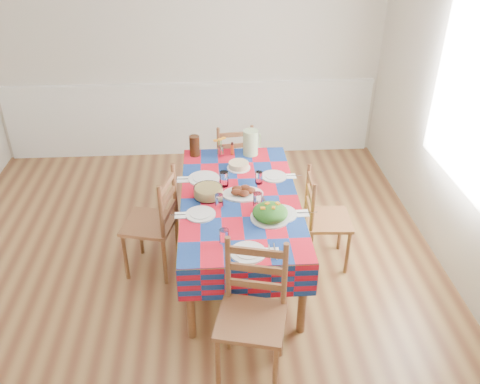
# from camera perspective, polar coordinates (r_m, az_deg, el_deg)

# --- Properties ---
(room) EXTENTS (4.58, 5.08, 2.78)m
(room) POSITION_cam_1_polar(r_m,az_deg,el_deg) (3.65, -7.02, 5.90)
(room) COLOR brown
(room) RESTS_ON ground
(wainscot) EXTENTS (4.41, 0.06, 0.92)m
(wainscot) POSITION_cam_1_polar(r_m,az_deg,el_deg) (6.27, -5.56, 8.38)
(wainscot) COLOR white
(wainscot) RESTS_ON room
(window_right) EXTENTS (0.00, 1.40, 1.40)m
(window_right) POSITION_cam_1_polar(r_m,az_deg,el_deg) (4.34, 24.31, 9.68)
(window_right) COLOR white
(window_right) RESTS_ON room
(dining_table) EXTENTS (0.97, 1.81, 0.70)m
(dining_table) POSITION_cam_1_polar(r_m,az_deg,el_deg) (4.21, -0.04, -1.40)
(dining_table) COLOR brown
(dining_table) RESTS_ON room
(setting_near_head) EXTENTS (0.42, 0.28, 0.12)m
(setting_near_head) POSITION_cam_1_polar(r_m,az_deg,el_deg) (3.57, 0.02, -6.16)
(setting_near_head) COLOR silver
(setting_near_head) RESTS_ON dining_table
(setting_left_near) EXTENTS (0.43, 0.26, 0.11)m
(setting_left_near) POSITION_cam_1_polar(r_m,az_deg,el_deg) (3.97, -3.76, -1.95)
(setting_left_near) COLOR silver
(setting_left_near) RESTS_ON dining_table
(setting_left_far) EXTENTS (0.50, 0.30, 0.13)m
(setting_left_far) POSITION_cam_1_polar(r_m,az_deg,el_deg) (4.38, -3.36, 1.51)
(setting_left_far) COLOR silver
(setting_left_far) RESTS_ON dining_table
(setting_right_near) EXTENTS (0.50, 0.29, 0.13)m
(setting_right_near) POSITION_cam_1_polar(r_m,az_deg,el_deg) (3.97, 3.68, -1.88)
(setting_right_near) COLOR silver
(setting_right_near) RESTS_ON dining_table
(setting_right_far) EXTENTS (0.43, 0.25, 0.11)m
(setting_right_far) POSITION_cam_1_polar(r_m,az_deg,el_deg) (4.42, 3.28, 1.72)
(setting_right_far) COLOR silver
(setting_right_far) RESTS_ON dining_table
(meat_platter) EXTENTS (0.34, 0.25, 0.07)m
(meat_platter) POSITION_cam_1_polar(r_m,az_deg,el_deg) (4.18, 0.29, -0.02)
(meat_platter) COLOR silver
(meat_platter) RESTS_ON dining_table
(salad_platter) EXTENTS (0.30, 0.30, 0.13)m
(salad_platter) POSITION_cam_1_polar(r_m,az_deg,el_deg) (3.88, 3.40, -2.37)
(salad_platter) COLOR silver
(salad_platter) RESTS_ON dining_table
(pasta_bowl) EXTENTS (0.24, 0.24, 0.09)m
(pasta_bowl) POSITION_cam_1_polar(r_m,az_deg,el_deg) (4.16, -3.59, 0.01)
(pasta_bowl) COLOR white
(pasta_bowl) RESTS_ON dining_table
(cake) EXTENTS (0.21, 0.21, 0.06)m
(cake) POSITION_cam_1_polar(r_m,az_deg,el_deg) (4.59, -0.15, 2.99)
(cake) COLOR silver
(cake) RESTS_ON dining_table
(serving_utensils) EXTENTS (0.12, 0.27, 0.01)m
(serving_utensils) POSITION_cam_1_polar(r_m,az_deg,el_deg) (4.12, 2.44, -0.98)
(serving_utensils) COLOR black
(serving_utensils) RESTS_ON dining_table
(flower_vase) EXTENTS (0.12, 0.10, 0.20)m
(flower_vase) POSITION_cam_1_polar(r_m,az_deg,el_deg) (4.78, -2.23, 4.94)
(flower_vase) COLOR white
(flower_vase) RESTS_ON dining_table
(hot_sauce) EXTENTS (0.03, 0.03, 0.12)m
(hot_sauce) POSITION_cam_1_polar(r_m,az_deg,el_deg) (4.82, -0.88, 4.92)
(hot_sauce) COLOR #BB320F
(hot_sauce) RESTS_ON dining_table
(green_pitcher) EXTENTS (0.14, 0.14, 0.24)m
(green_pitcher) POSITION_cam_1_polar(r_m,az_deg,el_deg) (4.80, 1.19, 5.58)
(green_pitcher) COLOR #ABCC90
(green_pitcher) RESTS_ON dining_table
(tea_pitcher) EXTENTS (0.10, 0.10, 0.20)m
(tea_pitcher) POSITION_cam_1_polar(r_m,az_deg,el_deg) (4.81, -5.12, 5.19)
(tea_pitcher) COLOR black
(tea_pitcher) RESTS_ON dining_table
(name_card) EXTENTS (0.08, 0.02, 0.02)m
(name_card) POSITION_cam_1_polar(r_m,az_deg,el_deg) (3.45, 0.54, -8.01)
(name_card) COLOR silver
(name_card) RESTS_ON dining_table
(chair_near) EXTENTS (0.52, 0.51, 0.99)m
(chair_near) POSITION_cam_1_polar(r_m,az_deg,el_deg) (3.41, 1.38, -13.63)
(chair_near) COLOR brown
(chair_near) RESTS_ON room
(chair_far) EXTENTS (0.43, 0.41, 0.88)m
(chair_far) POSITION_cam_1_polar(r_m,az_deg,el_deg) (5.29, -0.76, 3.44)
(chair_far) COLOR brown
(chair_far) RESTS_ON room
(chair_left) EXTENTS (0.49, 0.51, 0.96)m
(chair_left) POSITION_cam_1_polar(r_m,az_deg,el_deg) (4.31, -9.59, -3.52)
(chair_left) COLOR brown
(chair_left) RESTS_ON room
(chair_right) EXTENTS (0.40, 0.41, 0.89)m
(chair_right) POSITION_cam_1_polar(r_m,az_deg,el_deg) (4.41, 9.33, -3.08)
(chair_right) COLOR brown
(chair_right) RESTS_ON room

